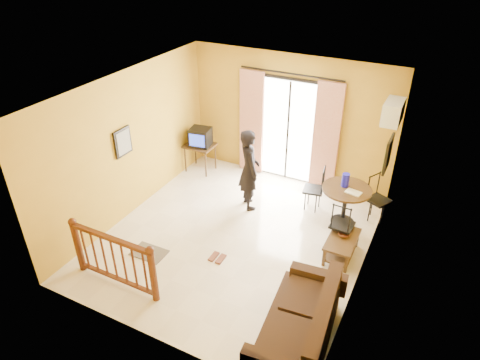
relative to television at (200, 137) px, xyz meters
The scene contains 19 objects.
ground 2.78m from the television, 45.08° to the right, with size 5.00×5.00×0.00m, color beige.
room_shell 2.78m from the television, 45.08° to the right, with size 5.00×5.00×5.00m.
balcony_door 1.98m from the television, 16.62° to the left, with size 2.25×0.14×2.46m.
tv_table 0.28m from the television, behind, with size 0.66×0.55×0.66m.
television is the anchor object (origin of this frame).
picture_left 2.21m from the television, 99.50° to the right, with size 0.05×0.42×0.52m.
dining_table 3.53m from the television, ahead, with size 0.92×0.92×0.77m.
water_jug 3.45m from the television, ahead, with size 0.14×0.14×0.26m, color #1413B4.
serving_tray 3.68m from the television, ahead, with size 0.28×0.18×0.02m, color beige.
dining_chairs 3.64m from the television, ahead, with size 1.73×1.56×0.95m.
air_conditioner 4.17m from the television, ahead, with size 0.31×0.60×0.40m.
botanical_print 4.20m from the television, ahead, with size 0.05×0.50×0.60m.
coffee_table 4.05m from the television, 21.91° to the right, with size 0.47×0.84×0.38m.
bowl 4.01m from the television, 20.85° to the right, with size 0.21×0.21×0.06m, color #5A2C1E.
sofa 5.15m from the television, 43.32° to the right, with size 1.00×1.89×0.87m.
standing_person 1.81m from the television, 26.88° to the right, with size 0.61×0.40×1.68m, color black.
stair_balustrade 3.85m from the television, 79.21° to the right, with size 1.63×0.13×1.04m.
doormat 3.16m from the television, 76.52° to the right, with size 0.60×0.40×0.02m, color #595247.
sandals 3.25m from the television, 53.95° to the right, with size 0.24×0.25×0.03m.
Camera 1 is at (2.88, -5.52, 4.96)m, focal length 32.00 mm.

